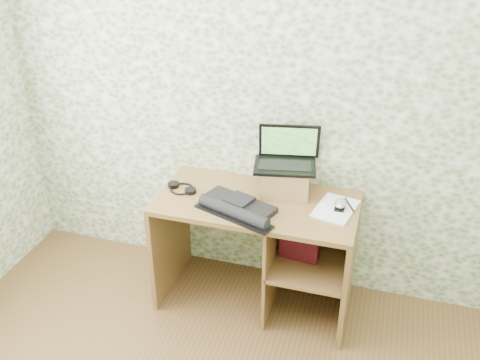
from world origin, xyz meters
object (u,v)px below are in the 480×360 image
(desk, at_px, (270,237))
(notepad, at_px, (335,209))
(laptop, at_px, (287,156))
(riser, at_px, (284,180))
(keyboard, at_px, (237,207))

(desk, bearing_deg, notepad, 0.55)
(desk, height_order, laptop, laptop)
(riser, xyz_separation_m, notepad, (0.33, -0.11, -0.08))
(keyboard, bearing_deg, laptop, 76.45)
(desk, xyz_separation_m, riser, (0.05, 0.12, 0.36))
(riser, distance_m, notepad, 0.36)
(laptop, xyz_separation_m, keyboard, (-0.21, -0.33, -0.21))
(keyboard, bearing_deg, desk, 66.45)
(riser, bearing_deg, desk, -114.40)
(keyboard, bearing_deg, notepad, 37.44)
(laptop, distance_m, keyboard, 0.44)
(desk, xyz_separation_m, keyboard, (-0.16, -0.17, 0.29))
(riser, distance_m, keyboard, 0.36)
(riser, relative_size, laptop, 0.71)
(desk, relative_size, riser, 4.17)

